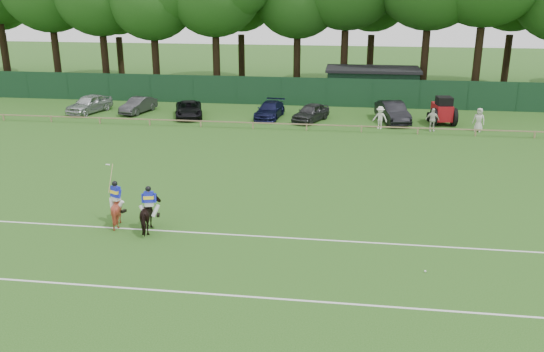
% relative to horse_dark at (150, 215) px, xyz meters
% --- Properties ---
extents(ground, '(160.00, 160.00, 0.00)m').
position_rel_horse_dark_xyz_m(ground, '(4.28, 1.05, -0.74)').
color(ground, '#1E4C14').
rests_on(ground, ground).
extents(horse_dark, '(1.13, 1.86, 1.47)m').
position_rel_horse_dark_xyz_m(horse_dark, '(0.00, 0.00, 0.00)').
color(horse_dark, black).
rests_on(horse_dark, ground).
extents(horse_chestnut, '(1.64, 1.70, 1.45)m').
position_rel_horse_dark_xyz_m(horse_chestnut, '(-1.71, 0.50, -0.01)').
color(horse_chestnut, maroon).
rests_on(horse_chestnut, ground).
extents(sedan_silver, '(2.99, 4.73, 1.50)m').
position_rel_horse_dark_xyz_m(sedan_silver, '(-13.22, 22.74, 0.02)').
color(sedan_silver, '#B6B8BB').
rests_on(sedan_silver, ground).
extents(sedan_grey, '(2.25, 4.09, 1.28)m').
position_rel_horse_dark_xyz_m(sedan_grey, '(-9.15, 23.23, -0.10)').
color(sedan_grey, '#2F2F32').
rests_on(sedan_grey, ground).
extents(suv_black, '(3.24, 4.90, 1.25)m').
position_rel_horse_dark_xyz_m(suv_black, '(-4.52, 22.22, -0.11)').
color(suv_black, black).
rests_on(suv_black, ground).
extents(sedan_navy, '(2.24, 4.57, 1.28)m').
position_rel_horse_dark_xyz_m(sedan_navy, '(2.01, 22.81, -0.10)').
color(sedan_navy, '#101334').
rests_on(sedan_navy, ground).
extents(hatch_grey, '(3.11, 4.32, 1.37)m').
position_rel_horse_dark_xyz_m(hatch_grey, '(5.36, 22.14, -0.05)').
color(hatch_grey, '#2E2E30').
rests_on(hatch_grey, ground).
extents(estate_black, '(2.72, 5.04, 1.58)m').
position_rel_horse_dark_xyz_m(estate_black, '(11.69, 22.67, 0.05)').
color(estate_black, black).
rests_on(estate_black, ground).
extents(spectator_left, '(1.23, 0.95, 1.68)m').
position_rel_horse_dark_xyz_m(spectator_left, '(10.63, 20.35, 0.10)').
color(spectator_left, white).
rests_on(spectator_left, ground).
extents(spectator_mid, '(1.02, 0.49, 1.69)m').
position_rel_horse_dark_xyz_m(spectator_mid, '(14.37, 20.11, 0.11)').
color(spectator_mid, silver).
rests_on(spectator_mid, ground).
extents(spectator_right, '(1.00, 0.86, 1.73)m').
position_rel_horse_dark_xyz_m(spectator_right, '(17.73, 20.47, 0.13)').
color(spectator_right, beige).
rests_on(spectator_right, ground).
extents(rider_dark, '(0.93, 0.46, 1.41)m').
position_rel_horse_dark_xyz_m(rider_dark, '(0.00, -0.01, 0.69)').
color(rider_dark, silver).
rests_on(rider_dark, ground).
extents(rider_chestnut, '(0.89, 0.80, 2.05)m').
position_rel_horse_dark_xyz_m(rider_chestnut, '(-1.72, 0.49, 0.67)').
color(rider_chestnut, silver).
rests_on(rider_chestnut, ground).
extents(polo_ball, '(0.09, 0.09, 0.09)m').
position_rel_horse_dark_xyz_m(polo_ball, '(11.45, -2.29, -0.69)').
color(polo_ball, silver).
rests_on(polo_ball, ground).
extents(pitch_lines, '(60.00, 5.10, 0.01)m').
position_rel_horse_dark_xyz_m(pitch_lines, '(4.28, -2.45, -0.73)').
color(pitch_lines, silver).
rests_on(pitch_lines, ground).
extents(pitch_rail, '(62.10, 0.10, 0.50)m').
position_rel_horse_dark_xyz_m(pitch_rail, '(4.28, 19.05, -0.29)').
color(pitch_rail, '#997F5B').
rests_on(pitch_rail, ground).
extents(perimeter_fence, '(92.08, 0.08, 2.50)m').
position_rel_horse_dark_xyz_m(perimeter_fence, '(4.28, 28.05, 0.51)').
color(perimeter_fence, '#14351E').
rests_on(perimeter_fence, ground).
extents(utility_shed, '(8.40, 4.40, 3.04)m').
position_rel_horse_dark_xyz_m(utility_shed, '(10.28, 31.05, 0.80)').
color(utility_shed, '#14331E').
rests_on(utility_shed, ground).
extents(tree_row, '(96.00, 12.00, 21.00)m').
position_rel_horse_dark_xyz_m(tree_row, '(6.28, 36.05, -0.74)').
color(tree_row, '#26561C').
rests_on(tree_row, ground).
extents(tractor, '(2.03, 2.78, 2.18)m').
position_rel_horse_dark_xyz_m(tractor, '(15.40, 22.41, 0.29)').
color(tractor, maroon).
rests_on(tractor, ground).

